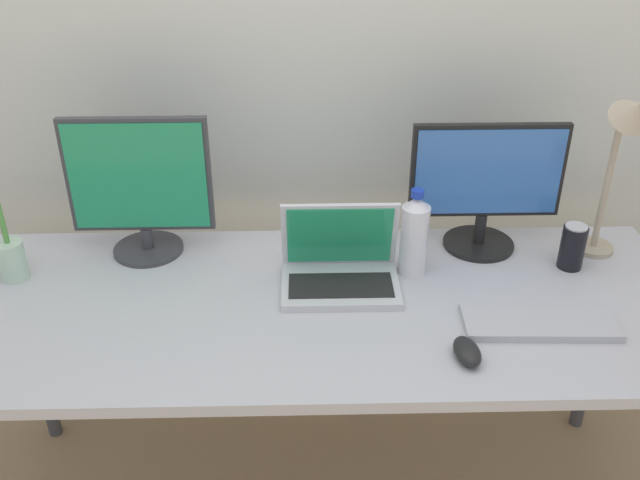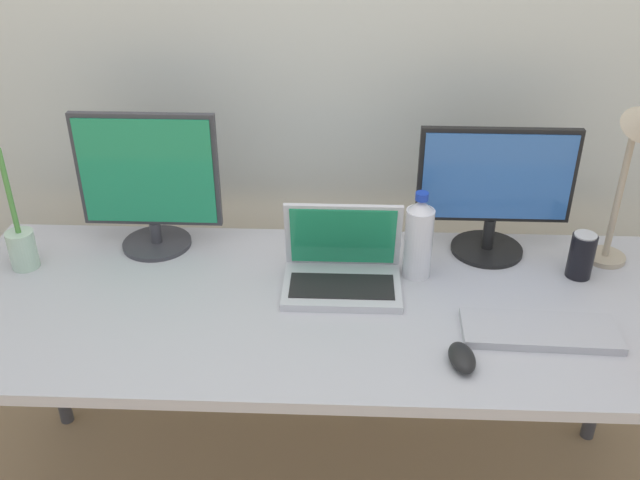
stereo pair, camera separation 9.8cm
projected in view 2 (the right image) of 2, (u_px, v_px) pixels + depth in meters
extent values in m
cube|color=silver|center=(328.00, 21.00, 2.03)|extent=(7.00, 0.08, 2.60)
cylinder|color=#424247|center=(48.00, 338.00, 2.29)|extent=(0.04, 0.04, 0.71)
cylinder|color=#424247|center=(608.00, 353.00, 2.22)|extent=(0.04, 0.04, 0.71)
cube|color=#B7B7BC|center=(320.00, 307.00, 1.80)|extent=(1.90, 0.74, 0.03)
cylinder|color=#38383D|center=(157.00, 243.00, 2.04)|extent=(0.19, 0.19, 0.01)
cylinder|color=#38383D|center=(156.00, 232.00, 2.02)|extent=(0.03, 0.03, 0.06)
cube|color=#38383D|center=(147.00, 170.00, 1.92)|extent=(0.39, 0.02, 0.32)
cube|color=#1E8C59|center=(146.00, 172.00, 1.91)|extent=(0.36, 0.01, 0.30)
cylinder|color=black|center=(486.00, 249.00, 2.01)|extent=(0.20, 0.20, 0.01)
cylinder|color=black|center=(489.00, 233.00, 1.98)|extent=(0.03, 0.03, 0.09)
cube|color=black|center=(496.00, 175.00, 1.89)|extent=(0.42, 0.02, 0.27)
cube|color=#3366B2|center=(497.00, 177.00, 1.88)|extent=(0.39, 0.01, 0.24)
cube|color=silver|center=(342.00, 286.00, 1.84)|extent=(0.30, 0.21, 0.02)
cube|color=black|center=(342.00, 286.00, 1.82)|extent=(0.27, 0.11, 0.00)
cube|color=silver|center=(343.00, 235.00, 1.85)|extent=(0.30, 0.06, 0.20)
cube|color=#1E8C59|center=(343.00, 237.00, 1.84)|extent=(0.27, 0.05, 0.18)
cube|color=#B2B2B7|center=(540.00, 331.00, 1.67)|extent=(0.37, 0.15, 0.02)
ellipsoid|color=black|center=(462.00, 358.00, 1.58)|extent=(0.07, 0.11, 0.04)
cylinder|color=silver|center=(418.00, 243.00, 1.86)|extent=(0.07, 0.07, 0.19)
cone|color=silver|center=(421.00, 205.00, 1.80)|extent=(0.07, 0.07, 0.03)
cylinder|color=#1938B2|center=(422.00, 196.00, 1.79)|extent=(0.03, 0.03, 0.02)
cylinder|color=black|center=(581.00, 256.00, 1.87)|extent=(0.07, 0.07, 0.12)
cylinder|color=silver|center=(586.00, 235.00, 1.84)|extent=(0.06, 0.06, 0.00)
cylinder|color=#B2D1B7|center=(23.00, 250.00, 1.91)|extent=(0.07, 0.07, 0.11)
cylinder|color=#519342|center=(9.00, 192.00, 1.83)|extent=(0.01, 0.01, 0.24)
cylinder|color=tan|center=(605.00, 257.00, 1.97)|extent=(0.11, 0.11, 0.01)
cylinder|color=tan|center=(620.00, 191.00, 1.87)|extent=(0.02, 0.02, 0.39)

